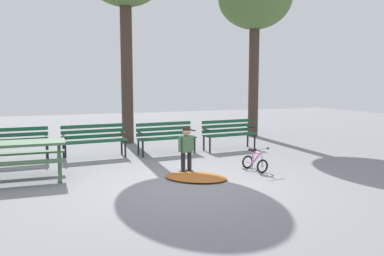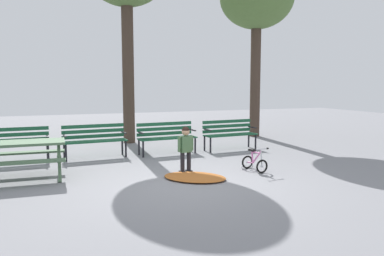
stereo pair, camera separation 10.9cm
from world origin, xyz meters
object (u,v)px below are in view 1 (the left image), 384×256
Objects in this scene: picnic_table at (17,151)px; park_bench_far_right at (228,132)px; park_bench_right at (166,135)px; kids_bicycle at (255,162)px; park_bench_far_left at (13,142)px; child_standing at (186,146)px; park_bench_left at (94,138)px.

park_bench_far_right reaches higher than picnic_table.
park_bench_right and park_bench_far_right have the same top height.
picnic_table is at bearing 168.17° from kids_bicycle.
park_bench_far_right is (5.53, 1.71, -0.08)m from picnic_table.
park_bench_far_left is at bearing 178.82° from park_bench_far_right.
picnic_table is 1.14× the size of park_bench_far_left.
picnic_table is at bearing 168.54° from child_standing.
park_bench_left is at bearing 175.92° from park_bench_right.
park_bench_right is at bearing 25.36° from picnic_table.
park_bench_right is (3.63, 1.72, -0.08)m from picnic_table.
picnic_table is 4.91m from kids_bicycle.
picnic_table is at bearing -84.81° from park_bench_far_left.
park_bench_right is (3.80, -0.10, 0.00)m from park_bench_far_left.
park_bench_right is 1.00× the size of park_bench_far_right.
child_standing reaches higher than park_bench_far_right.
park_bench_left is at bearing 0.95° from park_bench_far_left.
park_bench_right is at bearing 82.36° from child_standing.
park_bench_far_right is (1.90, -0.01, 0.00)m from park_bench_right.
picnic_table reaches higher than kids_bicycle.
park_bench_left is (1.90, 0.03, 0.00)m from park_bench_far_left.
park_bench_far_left is at bearing 150.30° from kids_bicycle.
park_bench_left and park_bench_far_right have the same top height.
kids_bicycle is (3.06, -2.86, -0.31)m from park_bench_left.
park_bench_far_left reaches higher than kids_bicycle.
park_bench_left is 1.00× the size of park_bench_far_right.
park_bench_far_left is 5.70m from park_bench_far_right.
picnic_table is 1.13× the size of park_bench_right.
kids_bicycle is (1.48, -0.33, -0.39)m from child_standing.
child_standing reaches higher than park_bench_far_left.
park_bench_far_left is 2.72× the size of kids_bicycle.
child_standing is (1.58, -2.53, 0.08)m from park_bench_left.
child_standing is at bearing -97.64° from park_bench_right.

